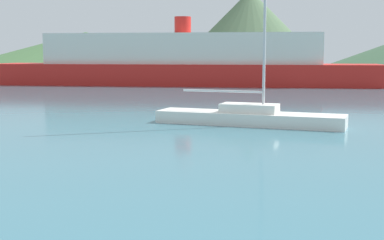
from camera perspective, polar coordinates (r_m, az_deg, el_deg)
sailboat_inner at (r=23.35m, az=6.14°, el=0.53°), size 8.35×3.00×11.03m
ferry_distant at (r=52.24m, az=-0.98°, el=6.16°), size 37.68×7.93×6.56m
hill_west at (r=91.42m, az=-11.23°, el=7.15°), size 47.69×47.69×6.52m
hill_central at (r=86.48m, az=6.17°, el=9.38°), size 26.00×26.00×12.96m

